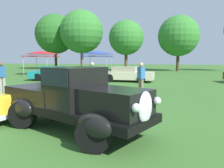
% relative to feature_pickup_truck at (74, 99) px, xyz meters
% --- Properties ---
extents(ground_plane, '(120.00, 120.00, 0.00)m').
position_rel_feature_pickup_truck_xyz_m(ground_plane, '(-0.43, 0.42, -0.87)').
color(ground_plane, '#386628').
extents(feature_pickup_truck, '(4.63, 3.27, 1.70)m').
position_rel_feature_pickup_truck_xyz_m(feature_pickup_truck, '(0.00, 0.00, 0.00)').
color(feature_pickup_truck, black).
rests_on(feature_pickup_truck, ground_plane).
extents(show_car_teal, '(4.53, 2.44, 1.22)m').
position_rel_feature_pickup_truck_xyz_m(show_car_teal, '(-6.45, 12.41, -0.27)').
color(show_car_teal, teal).
rests_on(show_car_teal, ground_plane).
extents(show_car_cream, '(4.37, 2.06, 1.22)m').
position_rel_feature_pickup_truck_xyz_m(show_car_cream, '(-0.26, 12.55, -0.27)').
color(show_car_cream, beige).
rests_on(show_car_cream, ground_plane).
extents(spectator_near_truck, '(0.42, 0.47, 1.69)m').
position_rel_feature_pickup_truck_xyz_m(spectator_near_truck, '(1.34, 6.14, 0.05)').
color(spectator_near_truck, '#7F7056').
rests_on(spectator_near_truck, ground_plane).
extents(spectator_by_row, '(0.43, 0.30, 1.69)m').
position_rel_feature_pickup_truck_xyz_m(spectator_by_row, '(-6.39, 5.57, 0.05)').
color(spectator_by_row, '#9E998E').
rests_on(spectator_by_row, ground_plane).
extents(spectator_far_side, '(0.45, 0.33, 1.69)m').
position_rel_feature_pickup_truck_xyz_m(spectator_far_side, '(-1.39, 6.49, 0.05)').
color(spectator_far_side, '#7F7056').
rests_on(spectator_far_side, ground_plane).
extents(canopy_tent_left_field, '(3.11, 3.11, 2.71)m').
position_rel_feature_pickup_truck_xyz_m(canopy_tent_left_field, '(-10.79, 18.11, 1.56)').
color(canopy_tent_left_field, '#B7B7BC').
rests_on(canopy_tent_left_field, ground_plane).
extents(canopy_tent_center_field, '(2.96, 2.96, 2.71)m').
position_rel_feature_pickup_truck_xyz_m(canopy_tent_center_field, '(-4.48, 19.32, 1.55)').
color(canopy_tent_center_field, '#B7B7BC').
rests_on(canopy_tent_center_field, ground_plane).
extents(treeline_far_left, '(6.42, 6.42, 8.96)m').
position_rel_feature_pickup_truck_xyz_m(treeline_far_left, '(-14.27, 29.27, 4.88)').
color(treeline_far_left, '#47331E').
rests_on(treeline_far_left, ground_plane).
extents(treeline_mid_left, '(6.50, 6.50, 9.07)m').
position_rel_feature_pickup_truck_xyz_m(treeline_mid_left, '(-9.14, 27.49, 4.94)').
color(treeline_mid_left, brown).
rests_on(treeline_mid_left, ground_plane).
extents(treeline_center, '(5.04, 5.04, 7.33)m').
position_rel_feature_pickup_truck_xyz_m(treeline_center, '(-2.31, 27.26, 3.93)').
color(treeline_center, brown).
rests_on(treeline_center, ground_plane).
extents(treeline_mid_right, '(5.82, 5.82, 7.94)m').
position_rel_feature_pickup_truck_xyz_m(treeline_mid_right, '(5.08, 28.34, 4.15)').
color(treeline_mid_right, '#47331E').
rests_on(treeline_mid_right, ground_plane).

